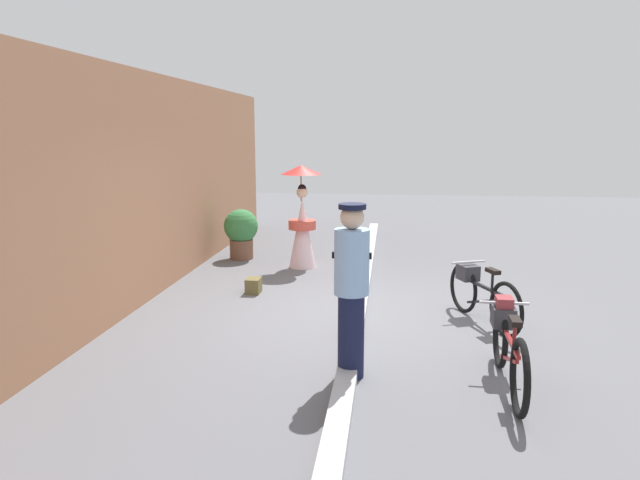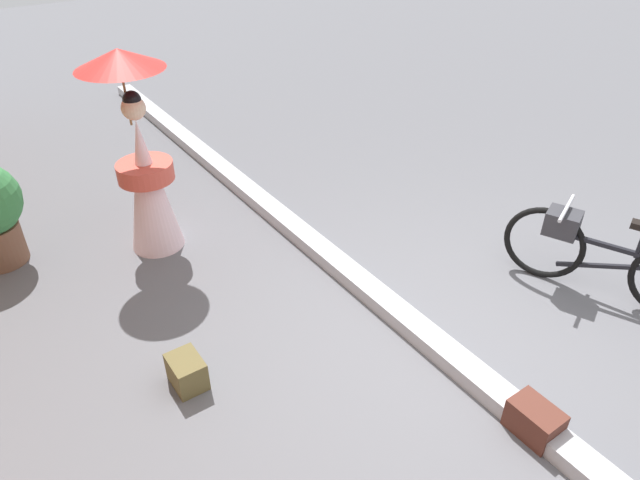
# 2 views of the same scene
# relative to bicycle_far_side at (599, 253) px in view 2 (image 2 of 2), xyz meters

# --- Properties ---
(ground_plane) EXTENTS (30.00, 30.00, 0.00)m
(ground_plane) POSITION_rel_bicycle_far_side_xyz_m (0.15, 1.55, -0.39)
(ground_plane) COLOR slate
(sidewalk_curb) EXTENTS (14.00, 0.20, 0.12)m
(sidewalk_curb) POSITION_rel_bicycle_far_side_xyz_m (0.15, 1.55, -0.33)
(sidewalk_curb) COLOR #B2B2B7
(sidewalk_curb) RESTS_ON ground_plane
(bicycle_far_side) EXTENTS (1.56, 0.72, 0.75)m
(bicycle_far_side) POSITION_rel_bicycle_far_side_xyz_m (0.00, 0.00, 0.00)
(bicycle_far_side) COLOR black
(bicycle_far_side) RESTS_ON ground_plane
(person_with_parasol) EXTENTS (0.72, 0.72, 1.82)m
(person_with_parasol) POSITION_rel_bicycle_far_side_xyz_m (2.75, 2.71, 0.48)
(person_with_parasol) COLOR silver
(person_with_parasol) RESTS_ON ground_plane
(backpack_on_pavement) EXTENTS (0.27, 0.21, 0.23)m
(backpack_on_pavement) POSITION_rel_bicycle_far_side_xyz_m (0.96, 3.17, -0.27)
(backpack_on_pavement) COLOR brown
(backpack_on_pavement) RESTS_ON ground_plane
(backpack_spare) EXTENTS (0.31, 0.22, 0.22)m
(backpack_spare) POSITION_rel_bicycle_far_side_xyz_m (-0.65, 1.55, -0.28)
(backpack_spare) COLOR #592D23
(backpack_spare) RESTS_ON ground_plane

